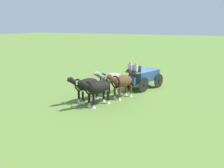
% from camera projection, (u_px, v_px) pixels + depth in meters
% --- Properties ---
extents(ground_plane, '(220.00, 220.00, 0.00)m').
position_uv_depth(ground_plane, '(144.00, 88.00, 22.17)').
color(ground_plane, olive).
extents(show_wagon, '(5.72, 3.01, 2.66)m').
position_uv_depth(show_wagon, '(143.00, 76.00, 21.75)').
color(show_wagon, '#2D4C7A').
rests_on(show_wagon, ground).
extents(draft_horse_rear_near, '(2.88, 1.63, 2.21)m').
position_uv_depth(draft_horse_rear_near, '(122.00, 82.00, 18.87)').
color(draft_horse_rear_near, brown).
rests_on(draft_horse_rear_near, ground).
extents(draft_horse_rear_off, '(3.03, 1.66, 2.24)m').
position_uv_depth(draft_horse_rear_off, '(111.00, 79.00, 19.76)').
color(draft_horse_rear_off, '#9E998E').
rests_on(draft_horse_rear_off, ground).
extents(draft_horse_lead_near, '(3.00, 1.68, 2.20)m').
position_uv_depth(draft_horse_lead_near, '(97.00, 88.00, 17.12)').
color(draft_horse_lead_near, black).
rests_on(draft_horse_lead_near, ground).
extents(draft_horse_lead_off, '(2.94, 1.65, 2.17)m').
position_uv_depth(draft_horse_lead_off, '(86.00, 85.00, 18.03)').
color(draft_horse_lead_off, black).
rests_on(draft_horse_lead_off, ground).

